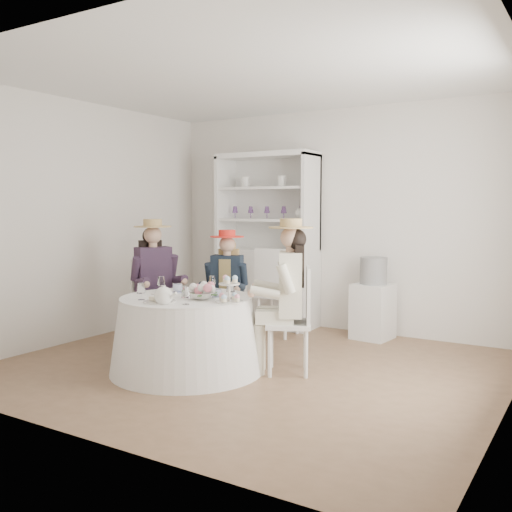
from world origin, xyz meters
The scene contains 22 objects.
ground centered at (0.00, 0.00, 0.00)m, with size 4.50×4.50×0.00m, color brown.
ceiling centered at (0.00, 0.00, 2.70)m, with size 4.50×4.50×0.00m, color white.
wall_back centered at (0.00, 2.00, 1.35)m, with size 4.50×4.50×0.00m, color silver.
wall_front centered at (0.00, -2.00, 1.35)m, with size 4.50×4.50×0.00m, color silver.
wall_left centered at (-2.25, 0.00, 1.35)m, with size 4.50×4.50×0.00m, color silver.
tea_table centered at (-0.43, -0.42, 0.34)m, with size 1.41×1.41×0.69m.
hutch centered at (-0.85, 1.77, 0.78)m, with size 1.37×0.68×2.19m.
side_table centered at (0.58, 1.72, 0.32)m, with size 0.41×0.41×0.63m, color silver.
hatbox centered at (0.58, 1.72, 0.79)m, with size 0.31×0.31×0.31m, color black.
guest_left centered at (-1.23, 0.04, 0.78)m, with size 0.59×0.53×1.39m.
guest_mid centered at (-0.61, 0.49, 0.72)m, with size 0.48×0.52×1.27m.
guest_right centered at (0.39, 0.02, 0.80)m, with size 0.60×0.54×1.41m.
spare_chair centered at (-0.43, 1.22, 0.56)m, with size 0.46×0.46×1.04m.
teacup_a centered at (-0.65, -0.28, 0.73)m, with size 0.09×0.09×0.07m, color white.
teacup_b centered at (-0.38, -0.16, 0.72)m, with size 0.07×0.07×0.06m, color white.
teacup_c centered at (-0.17, -0.31, 0.73)m, with size 0.09×0.09×0.07m, color white.
flower_bowl centered at (-0.22, -0.47, 0.72)m, with size 0.22×0.22×0.06m, color white.
flower_arrangement centered at (-0.20, -0.46, 0.79)m, with size 0.19×0.20×0.07m.
table_teapot centered at (-0.34, -0.84, 0.77)m, with size 0.23×0.16×0.17m.
sandwich_plate centered at (-0.44, -0.78, 0.71)m, with size 0.28×0.28×0.06m.
cupcake_stand centered at (0.08, -0.47, 0.78)m, with size 0.24×0.24×0.23m.
stemware_set centered at (-0.43, -0.42, 0.77)m, with size 0.87×0.84×0.15m.
Camera 1 is at (2.82, -4.49, 1.52)m, focal length 40.00 mm.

